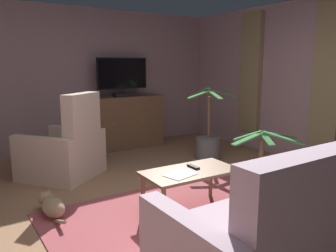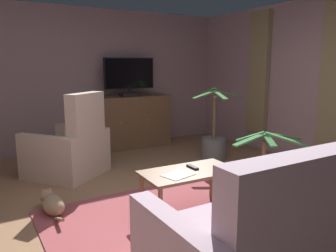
# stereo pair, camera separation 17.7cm
# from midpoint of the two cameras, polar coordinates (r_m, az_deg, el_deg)

# --- Properties ---
(ground_plane) EXTENTS (6.15, 7.29, 0.04)m
(ground_plane) POSITION_cam_midpoint_polar(r_m,az_deg,el_deg) (3.64, 4.47, -15.35)
(ground_plane) COLOR #936B4C
(wall_back) EXTENTS (6.15, 0.10, 2.56)m
(wall_back) POSITION_cam_midpoint_polar(r_m,az_deg,el_deg) (6.37, -13.30, 7.63)
(wall_back) COLOR gray
(wall_back) RESTS_ON ground_plane
(curtain_panel_near) EXTENTS (0.10, 0.44, 2.15)m
(curtain_panel_near) POSITION_cam_midpoint_polar(r_m,az_deg,el_deg) (5.46, 27.39, 7.67)
(curtain_panel_near) COLOR #8E7F56
(curtain_panel_far) EXTENTS (0.10, 0.44, 2.15)m
(curtain_panel_far) POSITION_cam_midpoint_polar(r_m,az_deg,el_deg) (6.39, 15.87, 8.67)
(curtain_panel_far) COLOR #8E7F56
(rug_central) EXTENTS (2.59, 1.68, 0.01)m
(rug_central) POSITION_cam_midpoint_polar(r_m,az_deg,el_deg) (3.66, 2.23, -14.74)
(rug_central) COLOR #9E474C
(rug_central) RESTS_ON ground_plane
(tv_cabinet) EXTENTS (1.57, 0.50, 0.98)m
(tv_cabinet) POSITION_cam_midpoint_polar(r_m,az_deg,el_deg) (6.39, -5.82, 0.50)
(tv_cabinet) COLOR #4A3523
(tv_cabinet) RESTS_ON ground_plane
(television) EXTENTS (0.97, 0.20, 0.70)m
(television) POSITION_cam_midpoint_polar(r_m,az_deg,el_deg) (6.25, -5.76, 8.44)
(television) COLOR black
(television) RESTS_ON tv_cabinet
(coffee_table) EXTENTS (1.02, 0.56, 0.46)m
(coffee_table) POSITION_cam_midpoint_polar(r_m,az_deg,el_deg) (3.58, 5.01, -8.41)
(coffee_table) COLOR brown
(coffee_table) RESTS_ON ground_plane
(tv_remote) EXTENTS (0.05, 0.17, 0.02)m
(tv_remote) POSITION_cam_midpoint_polar(r_m,az_deg,el_deg) (3.65, 5.57, -6.94)
(tv_remote) COLOR black
(tv_remote) RESTS_ON coffee_table
(folded_newspaper) EXTENTS (0.34, 0.28, 0.01)m
(folded_newspaper) POSITION_cam_midpoint_polar(r_m,az_deg,el_deg) (3.42, 3.24, -8.27)
(folded_newspaper) COLOR silver
(folded_newspaper) RESTS_ON coffee_table
(sofa_floral) EXTENTS (2.15, 0.94, 1.05)m
(sofa_floral) POSITION_cam_midpoint_polar(r_m,az_deg,el_deg) (2.82, 22.10, -16.12)
(sofa_floral) COLOR #AD93A3
(sofa_floral) RESTS_ON ground_plane
(armchair_in_far_corner) EXTENTS (1.27, 1.27, 1.18)m
(armchair_in_far_corner) POSITION_cam_midpoint_polar(r_m,az_deg,el_deg) (4.94, -15.37, -4.09)
(armchair_in_far_corner) COLOR #C6B29E
(armchair_in_far_corner) RESTS_ON ground_plane
(potted_plant_small_fern_corner) EXTENTS (0.99, 0.83, 0.76)m
(potted_plant_small_fern_corner) POSITION_cam_midpoint_polar(r_m,az_deg,el_deg) (4.39, 16.95, -7.89)
(potted_plant_small_fern_corner) COLOR #99664C
(potted_plant_small_fern_corner) RESTS_ON ground_plane
(potted_plant_tall_palm_by_window) EXTENTS (0.93, 0.88, 1.19)m
(potted_plant_tall_palm_by_window) POSITION_cam_midpoint_polar(r_m,az_deg,el_deg) (5.63, 8.63, -3.25)
(potted_plant_tall_palm_by_window) COLOR slate
(potted_plant_tall_palm_by_window) RESTS_ON ground_plane
(cat) EXTENTS (0.24, 0.69, 0.22)m
(cat) POSITION_cam_midpoint_polar(r_m,az_deg,el_deg) (3.83, -17.74, -12.39)
(cat) COLOR #937A5B
(cat) RESTS_ON ground_plane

